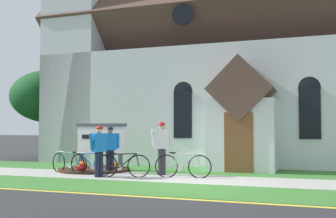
{
  "coord_description": "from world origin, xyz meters",
  "views": [
    {
      "loc": [
        2.97,
        -10.54,
        1.51
      ],
      "look_at": [
        -1.56,
        2.69,
        2.21
      ],
      "focal_mm": 43.29,
      "sensor_mm": 36.0,
      "label": 1
    }
  ],
  "objects": [
    {
      "name": "flower_bed",
      "position": [
        -4.31,
        2.49,
        0.08
      ],
      "size": [
        2.55,
        2.55,
        0.34
      ],
      "color": "#382319",
      "rests_on": "ground"
    },
    {
      "name": "grass_verge",
      "position": [
        -1.77,
        -0.83,
        0.0
      ],
      "size": [
        32.0,
        2.23,
        0.01
      ],
      "primitive_type": "cube",
      "color": "#38722D",
      "rests_on": "ground"
    },
    {
      "name": "yard_deciduous_tree",
      "position": [
        -9.76,
        7.57,
        3.21
      ],
      "size": [
        4.16,
        4.16,
        4.61
      ],
      "color": "#4C3823",
      "rests_on": "ground"
    },
    {
      "name": "cyclist_in_white_jersey",
      "position": [
        -1.55,
        2.03,
        1.04
      ],
      "size": [
        0.68,
        0.33,
        1.75
      ],
      "color": "#2D2D33",
      "rests_on": "ground"
    },
    {
      "name": "cyclist_in_green_jersey",
      "position": [
        -3.45,
        2.03,
        0.93
      ],
      "size": [
        0.59,
        0.41,
        1.6
      ],
      "color": "#191E38",
      "rests_on": "ground"
    },
    {
      "name": "church_lawn",
      "position": [
        -1.77,
        3.81,
        0.0
      ],
      "size": [
        24.0,
        2.77,
        0.01
      ],
      "primitive_type": "cube",
      "color": "#38722D",
      "rests_on": "ground"
    },
    {
      "name": "bicycle_white",
      "position": [
        -4.77,
        1.51,
        0.36
      ],
      "size": [
        1.65,
        0.64,
        0.78
      ],
      "color": "black",
      "rests_on": "ground"
    },
    {
      "name": "bicycle_red",
      "position": [
        -2.55,
        1.13,
        0.38
      ],
      "size": [
        1.7,
        0.52,
        0.8
      ],
      "color": "black",
      "rests_on": "ground"
    },
    {
      "name": "bicycle_orange",
      "position": [
        -0.7,
        1.58,
        0.38
      ],
      "size": [
        1.76,
        0.33,
        0.81
      ],
      "color": "black",
      "rests_on": "ground"
    },
    {
      "name": "cyclist_in_orange_jersey",
      "position": [
        -3.22,
        0.84,
        0.94
      ],
      "size": [
        0.39,
        0.63,
        1.61
      ],
      "color": "#191E38",
      "rests_on": "ground"
    },
    {
      "name": "church_building",
      "position": [
        -2.09,
        10.13,
        4.85
      ],
      "size": [
        14.4,
        12.24,
        13.58
      ],
      "color": "silver",
      "rests_on": "ground"
    },
    {
      "name": "ground",
      "position": [
        0.0,
        4.0,
        0.0
      ],
      "size": [
        140.0,
        140.0,
        0.0
      ],
      "primitive_type": "plane",
      "color": "#2B2B2D"
    },
    {
      "name": "curb_paint_stripe",
      "position": [
        -1.77,
        -2.09,
        0.0
      ],
      "size": [
        28.0,
        0.16,
        0.01
      ],
      "primitive_type": "cube",
      "color": "yellow",
      "rests_on": "ground"
    },
    {
      "name": "church_sign",
      "position": [
        -4.32,
        2.98,
        1.12
      ],
      "size": [
        2.12,
        0.22,
        1.72
      ],
      "color": "#474C56",
      "rests_on": "ground"
    },
    {
      "name": "bicycle_blue",
      "position": [
        -3.77,
        1.29,
        0.37
      ],
      "size": [
        1.74,
        0.43,
        0.8
      ],
      "color": "black",
      "rests_on": "ground"
    },
    {
      "name": "sidewalk_slab",
      "position": [
        -1.77,
        1.36,
        0.01
      ],
      "size": [
        32.0,
        2.14,
        0.01
      ],
      "primitive_type": "cube",
      "color": "#A8A59E",
      "rests_on": "ground"
    }
  ]
}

